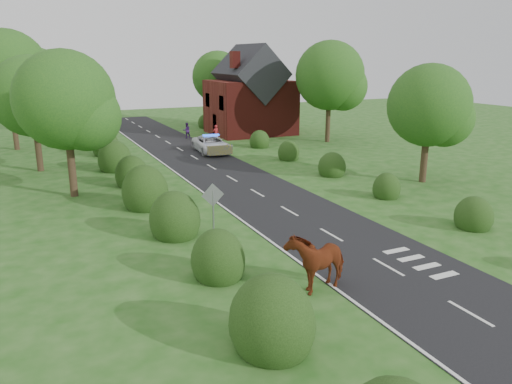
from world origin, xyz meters
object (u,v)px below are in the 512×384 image
pedestrian_red (216,133)px  police_van (211,144)px  road_sign (213,202)px  cow (316,263)px  pedestrian_purple (187,130)px

pedestrian_red → police_van: bearing=54.2°
road_sign → pedestrian_red: bearing=69.2°
road_sign → police_van: bearing=70.2°
cow → pedestrian_purple: cow is taller
pedestrian_red → pedestrian_purple: pedestrian_red is taller
cow → police_van: cow is taller
cow → road_sign: bearing=180.0°
road_sign → pedestrian_purple: 28.74m
pedestrian_purple → road_sign: bearing=74.1°
road_sign → pedestrian_purple: bearing=75.0°
cow → pedestrian_red: (7.72, 30.65, -0.06)m
police_van → pedestrian_purple: bearing=90.8°
pedestrian_red → cow: bearing=64.8°
road_sign → police_van: 20.71m
police_van → pedestrian_red: size_ratio=3.23×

